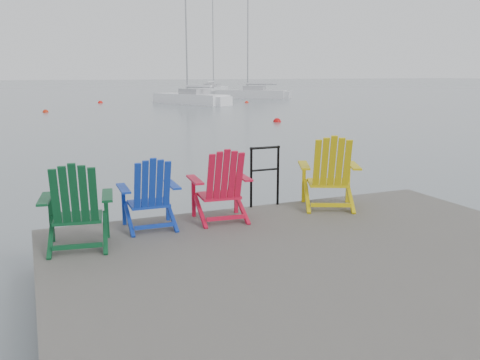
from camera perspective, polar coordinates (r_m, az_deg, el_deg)
name	(u,v)px	position (r m, az deg, el deg)	size (l,w,h in m)	color
ground	(341,307)	(5.69, 11.32, -13.84)	(400.00, 400.00, 0.00)	slate
dock	(343,277)	(5.55, 11.47, -10.61)	(6.00, 5.00, 1.40)	#2C2A27
handrail	(265,170)	(7.52, 2.80, 1.09)	(0.48, 0.04, 0.90)	black
chair_green	(76,205)	(5.96, -17.90, -2.74)	(0.88, 0.82, 1.00)	#0B4021
chair_blue	(150,193)	(6.51, -10.08, -1.46)	(0.75, 0.70, 0.93)	#0F2F9F
chair_red	(221,185)	(6.76, -2.12, -0.55)	(0.83, 0.77, 0.98)	red
chair_yellow	(330,172)	(7.51, 10.03, 0.90)	(1.05, 1.01, 1.08)	gold
sailboat_near	(191,99)	(42.10, -5.55, 8.99)	(4.69, 7.39, 10.17)	white
sailboat_mid	(213,90)	(63.99, -3.07, 10.00)	(6.55, 8.91, 12.31)	white
sailboat_far	(251,95)	(51.75, 1.27, 9.58)	(6.60, 5.78, 9.84)	silver
buoy_a	(277,122)	(26.27, 4.19, 6.51)	(0.41, 0.41, 0.41)	red
buoy_b	(46,112)	(35.06, -20.99, 7.11)	(0.37, 0.37, 0.37)	red
buoy_c	(247,103)	(43.51, 0.75, 8.67)	(0.32, 0.32, 0.32)	red
buoy_d	(100,103)	(44.66, -15.41, 8.33)	(0.41, 0.41, 0.41)	red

